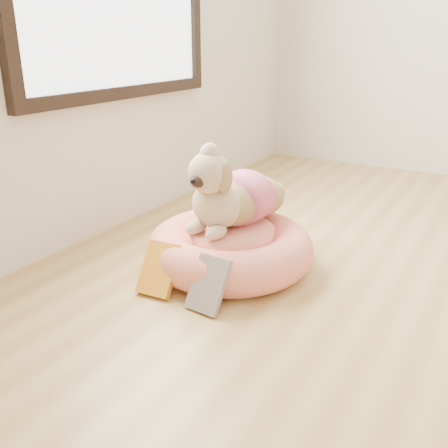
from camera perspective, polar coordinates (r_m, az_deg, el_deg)
The scene contains 4 objects.
pet_bed at distance 2.12m, azimuth 0.69°, elevation -2.78°, with size 0.70×0.70×0.18m.
dog at distance 2.06m, azimuth 0.89°, elevation 4.90°, with size 0.35×0.51×0.38m, color olive, non-canonical shape.
book_yellow at distance 1.94m, azimuth -7.41°, elevation -5.15°, with size 0.14×0.03×0.21m, color yellow.
book_white at distance 1.81m, azimuth -1.81°, elevation -6.92°, with size 0.13×0.02×0.21m, color white.
Camera 1 is at (-0.27, -1.53, 0.93)m, focal length 40.00 mm.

